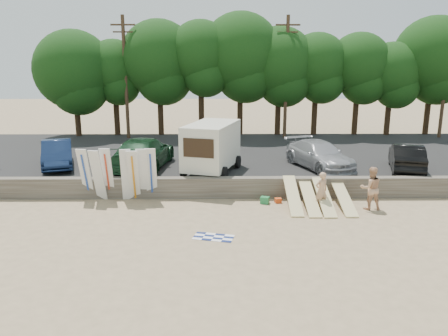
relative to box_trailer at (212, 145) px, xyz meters
The scene contains 26 objects.
ground 6.61m from the box_trailer, 56.92° to the right, with size 120.00×120.00×0.00m, color tan.
seawall 4.40m from the box_trailer, 33.21° to the right, with size 44.00×0.50×1.00m, color #6B6356.
parking_lot 6.53m from the box_trailer, 57.11° to the left, with size 44.00×14.50×0.70m, color #282828.
treeline 13.30m from the box_trailer, 76.16° to the left, with size 33.90×6.75×9.46m.
utility_poles 12.49m from the box_trailer, 63.34° to the left, with size 25.80×0.26×9.00m.
box_trailer is the anchor object (origin of this frame).
car_0 8.76m from the box_trailer, behind, with size 1.54×4.43×1.46m, color #132243.
car_1 3.92m from the box_trailer, 165.66° to the left, with size 2.38×5.86×1.70m, color #13351C.
car_2 6.00m from the box_trailer, ahead, with size 2.04×5.03×1.46m, color #9D9EA2.
car_3 10.45m from the box_trailer, ahead, with size 1.54×4.43×1.46m, color black.
surfboard_upright_0 6.49m from the box_trailer, 156.05° to the right, with size 0.50×0.06×2.60m, color silver.
surfboard_upright_1 6.02m from the box_trailer, 152.15° to the right, with size 0.50×0.06×2.60m, color silver.
surfboard_upright_2 5.58m from the box_trailer, 152.03° to the right, with size 0.50×0.06×2.60m, color silver.
surfboard_upright_3 4.87m from the box_trailer, 145.17° to the right, with size 0.50×0.06×2.60m, color silver.
surfboard_upright_4 4.63m from the box_trailer, 142.39° to the right, with size 0.50×0.06×2.60m, color silver.
surfboard_upright_5 4.22m from the box_trailer, 140.39° to the right, with size 0.50×0.06×2.60m, color silver.
surfboard_upright_6 3.93m from the box_trailer, 137.06° to the right, with size 0.50×0.06×2.60m, color silver.
surfboard_low_0 5.48m from the box_trailer, 44.75° to the right, with size 0.56×3.00×0.07m, color #D5C486.
surfboard_low_1 6.07m from the box_trailer, 40.16° to the right, with size 0.56×3.00×0.07m, color #D5C486.
surfboard_low_2 6.57m from the box_trailer, 36.81° to the right, with size 0.56×3.00×0.07m, color #D5C486.
surfboard_low_3 7.28m from the box_trailer, 31.69° to the right, with size 0.56×3.00×0.07m, color #D5C486.
beachgoer_a 6.44m from the box_trailer, 38.55° to the right, with size 0.62×0.41×1.69m, color tan.
beachgoer_b 8.24m from the box_trailer, 29.36° to the right, with size 0.94×0.73×1.94m, color tan.
cooler 4.52m from the box_trailer, 51.66° to the right, with size 0.38×0.30×0.32m, color #217C40.
gear_bag 4.85m from the box_trailer, 44.37° to the right, with size 0.30×0.25×0.22m, color #D24918.
beach_towel 7.48m from the box_trailer, 88.57° to the right, with size 1.50×1.50×0.00m, color white.
Camera 1 is at (-2.98, -17.23, 6.44)m, focal length 35.00 mm.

